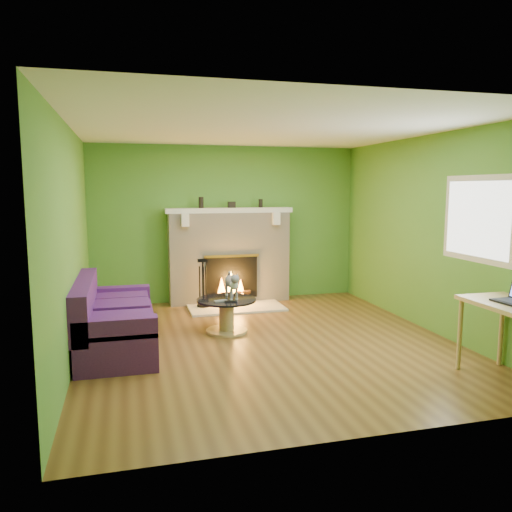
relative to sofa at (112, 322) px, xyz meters
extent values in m
plane|color=brown|center=(1.86, -0.21, -0.33)|extent=(5.00, 5.00, 0.00)
plane|color=white|center=(1.86, -0.21, 2.27)|extent=(5.00, 5.00, 0.00)
plane|color=#4D8B2D|center=(1.86, 2.29, 0.97)|extent=(5.00, 0.00, 5.00)
plane|color=#4D8B2D|center=(1.86, -2.71, 0.97)|extent=(5.00, 0.00, 5.00)
plane|color=#4D8B2D|center=(-0.39, -0.21, 0.97)|extent=(0.00, 5.00, 5.00)
plane|color=#4D8B2D|center=(4.11, -0.21, 0.97)|extent=(0.00, 5.00, 5.00)
plane|color=silver|center=(4.10, -1.11, 1.22)|extent=(0.00, 1.20, 1.20)
plane|color=white|center=(4.09, -1.11, 1.22)|extent=(0.00, 1.06, 1.06)
cube|color=beige|center=(1.86, 2.11, 0.42)|extent=(2.00, 0.35, 1.50)
cube|color=black|center=(1.86, 1.92, 0.11)|extent=(0.85, 0.03, 0.68)
cube|color=gold|center=(1.86, 1.91, 0.47)|extent=(0.91, 0.02, 0.04)
cylinder|color=black|center=(1.86, 1.89, -0.17)|extent=(0.55, 0.07, 0.07)
cube|color=white|center=(1.86, 2.08, 1.21)|extent=(2.10, 0.28, 0.08)
cube|color=white|center=(1.11, 1.90, 1.07)|extent=(0.12, 0.10, 0.20)
cube|color=white|center=(2.61, 1.90, 1.07)|extent=(0.12, 0.10, 0.20)
cube|color=beige|center=(1.86, 1.59, -0.31)|extent=(1.50, 0.75, 0.03)
cube|color=white|center=(1.86, 2.08, 1.21)|extent=(2.10, 0.28, 0.08)
cube|color=#451961|center=(0.06, -0.01, -0.11)|extent=(0.85, 1.88, 0.42)
cube|color=#451961|center=(-0.29, -0.01, 0.25)|extent=(0.19, 1.88, 0.53)
cube|color=#451961|center=(0.06, -0.85, 0.16)|extent=(0.85, 0.19, 0.21)
cube|color=#451961|center=(0.06, 0.84, 0.16)|extent=(0.85, 0.19, 0.21)
cube|color=#451961|center=(0.11, -0.54, 0.16)|extent=(0.67, 0.50, 0.12)
cube|color=#451961|center=(0.11, 0.09, 0.16)|extent=(0.67, 0.50, 0.12)
cube|color=#451961|center=(0.11, 0.62, 0.16)|extent=(0.67, 0.50, 0.12)
cylinder|color=tan|center=(1.45, 0.35, -0.31)|extent=(0.55, 0.55, 0.03)
cylinder|color=tan|center=(1.45, 0.35, -0.10)|extent=(0.20, 0.20, 0.38)
cylinder|color=black|center=(1.45, 0.35, 0.11)|extent=(0.79, 0.79, 0.02)
cylinder|color=tan|center=(3.55, -1.63, 0.05)|extent=(0.05, 0.05, 0.75)
cylinder|color=tan|center=(4.07, -1.63, 0.05)|extent=(0.05, 0.05, 0.75)
cube|color=gray|center=(1.35, 0.23, 0.13)|extent=(0.18, 0.08, 0.02)
cube|color=black|center=(1.47, 0.17, 0.13)|extent=(0.16, 0.06, 0.02)
cylinder|color=black|center=(1.40, 2.11, 1.34)|extent=(0.08, 0.08, 0.18)
cylinder|color=black|center=(2.40, 2.11, 1.32)|extent=(0.07, 0.07, 0.14)
cube|color=black|center=(1.91, 2.11, 1.30)|extent=(0.12, 0.08, 0.10)
camera|label=1|loc=(0.19, -5.99, 1.57)|focal=35.00mm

